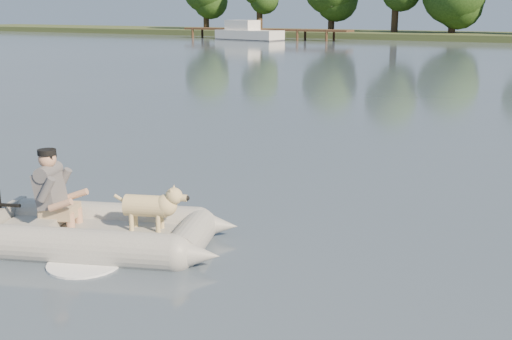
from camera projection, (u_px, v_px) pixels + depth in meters
The scene contains 6 objects.
water at pixel (108, 275), 7.22m from camera, with size 160.00×160.00×0.00m, color slate.
dock at pixel (265, 34), 63.43m from camera, with size 18.00×2.00×1.04m, color #4C331E, non-canonical shape.
dinghy at pixel (99, 203), 8.03m from camera, with size 4.55×3.58×1.29m, color gray, non-canonical shape.
man at pixel (51, 187), 8.14m from camera, with size 0.67×0.58×1.00m, color #59585C, non-canonical shape.
dog at pixel (146, 209), 8.00m from camera, with size 0.87×0.31×0.58m, color tan, non-canonical shape.
cabin_cruiser at pixel (249, 30), 61.89m from camera, with size 7.18×2.57×2.22m, color white, non-canonical shape.
Camera 1 is at (4.72, -5.06, 2.91)m, focal length 45.00 mm.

